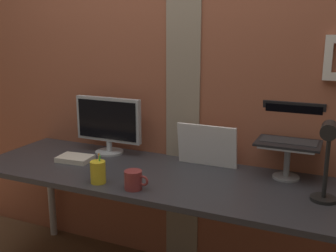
# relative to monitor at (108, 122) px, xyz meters

# --- Properties ---
(brick_wall_back) EXTENTS (3.45, 0.16, 2.67)m
(brick_wall_back) POSITION_rel_monitor_xyz_m (0.39, 0.18, 0.41)
(brick_wall_back) COLOR #9E563D
(brick_wall_back) RESTS_ON ground_plane
(desk) EXTENTS (2.16, 0.68, 0.72)m
(desk) POSITION_rel_monitor_xyz_m (0.47, -0.22, -0.26)
(desk) COLOR #333338
(desk) RESTS_ON ground_plane
(monitor) EXTENTS (0.45, 0.18, 0.36)m
(monitor) POSITION_rel_monitor_xyz_m (0.00, 0.00, 0.00)
(monitor) COLOR #ADB2B7
(monitor) RESTS_ON desk
(laptop_stand) EXTENTS (0.28, 0.22, 0.19)m
(laptop_stand) POSITION_rel_monitor_xyz_m (1.10, 0.00, -0.07)
(laptop_stand) COLOR gray
(laptop_stand) RESTS_ON desk
(laptop) EXTENTS (0.33, 0.27, 0.20)m
(laptop) POSITION_rel_monitor_xyz_m (1.10, 0.06, 0.04)
(laptop) COLOR black
(laptop) RESTS_ON laptop_stand
(whiteboard_panel) EXTENTS (0.35, 0.05, 0.25)m
(whiteboard_panel) POSITION_rel_monitor_xyz_m (0.65, 0.02, -0.08)
(whiteboard_panel) COLOR white
(whiteboard_panel) RESTS_ON desk
(desk_lamp) EXTENTS (0.12, 0.20, 0.39)m
(desk_lamp) POSITION_rel_monitor_xyz_m (1.30, -0.27, 0.04)
(desk_lamp) COLOR black
(desk_lamp) RESTS_ON desk
(pen_cup) EXTENTS (0.08, 0.08, 0.16)m
(pen_cup) POSITION_rel_monitor_xyz_m (0.23, -0.46, -0.14)
(pen_cup) COLOR yellow
(pen_cup) RESTS_ON desk
(coffee_mug) EXTENTS (0.13, 0.09, 0.10)m
(coffee_mug) POSITION_rel_monitor_xyz_m (0.43, -0.46, -0.15)
(coffee_mug) COLOR maroon
(coffee_mug) RESTS_ON desk
(paper_clutter_stack) EXTENTS (0.21, 0.16, 0.03)m
(paper_clutter_stack) POSITION_rel_monitor_xyz_m (-0.10, -0.22, -0.19)
(paper_clutter_stack) COLOR silver
(paper_clutter_stack) RESTS_ON desk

